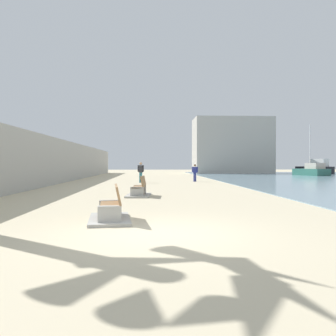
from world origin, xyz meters
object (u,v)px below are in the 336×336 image
at_px(person_walking, 141,171).
at_px(boat_far_left, 315,168).
at_px(bench_near, 111,212).
at_px(person_standing, 195,172).
at_px(boat_far_right, 312,171).
at_px(bench_far, 139,191).

xyz_separation_m(person_walking, boat_far_left, (26.03, 22.99, -0.13)).
height_order(bench_near, person_walking, person_walking).
distance_m(person_walking, boat_far_left, 34.72).
bearing_deg(person_standing, boat_far_right, 38.04).
xyz_separation_m(bench_near, bench_far, (0.56, 7.04, 0.00)).
xyz_separation_m(bench_far, person_standing, (4.41, 12.95, 0.63)).
distance_m(boat_far_right, boat_far_left, 9.64).
bearing_deg(person_standing, bench_near, -103.98).
relative_size(person_walking, boat_far_left, 0.29).
relative_size(bench_far, boat_far_right, 0.33).
bearing_deg(person_standing, person_walking, -162.70).
xyz_separation_m(bench_far, person_walking, (-0.23, 11.50, 0.75)).
bearing_deg(person_walking, boat_far_right, 34.22).
relative_size(bench_near, bench_far, 1.02).
height_order(person_walking, boat_far_left, boat_far_left).
distance_m(bench_near, bench_far, 7.06).
relative_size(boat_far_right, boat_far_left, 1.13).
relative_size(bench_far, person_walking, 1.29).
height_order(bench_near, boat_far_right, boat_far_right).
bearing_deg(boat_far_right, person_standing, -141.96).
relative_size(person_standing, boat_far_right, 0.23).
xyz_separation_m(bench_far, boat_far_right, (21.15, 26.04, 0.42)).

